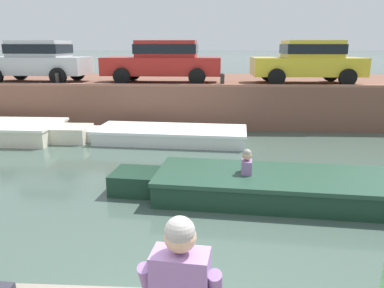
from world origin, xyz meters
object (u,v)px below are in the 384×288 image
Objects in this scene: boat_moored_central_white at (164,135)px; car_leftmost_silver at (38,60)px; motorboat_passing at (272,186)px; car_centre_yellow at (308,60)px; car_left_inner_red at (164,60)px; mooring_bollard_west at (57,78)px; mooring_bollard_mid at (222,79)px.

boat_moored_central_white is 1.42× the size of car_leftmost_silver.
motorboat_passing is 1.56× the size of car_centre_yellow.
car_leftmost_silver is at bearing -179.98° from car_centre_yellow.
car_leftmost_silver is 0.90× the size of car_left_inner_red.
car_left_inner_red is (4.80, 0.00, 0.00)m from car_leftmost_silver.
mooring_bollard_west is 5.82m from mooring_bollard_mid.
boat_moored_central_white is at bearing 121.50° from motorboat_passing.
car_left_inner_red is at bearing 112.48° from motorboat_passing.
car_left_inner_red is at bearing -179.98° from car_centre_yellow.
mooring_bollard_mid is at bearing -161.19° from car_centre_yellow.
mooring_bollard_mid is at bearing -26.33° from car_left_inner_red.
boat_moored_central_white is 12.54× the size of mooring_bollard_mid.
mooring_bollard_west is at bearing -173.21° from car_centre_yellow.
motorboat_passing is 6.40m from mooring_bollard_mid.
car_leftmost_silver is (-7.79, 7.22, 2.13)m from motorboat_passing.
car_leftmost_silver is 1.00× the size of car_centre_yellow.
motorboat_passing is 8.10m from car_left_inner_red.
boat_moored_central_white is at bearing -29.30° from car_leftmost_silver.
car_leftmost_silver is at bearing 171.32° from mooring_bollard_mid.
car_leftmost_silver is 4.80m from car_left_inner_red.
boat_moored_central_white is 3.01m from mooring_bollard_mid.
mooring_bollard_mid reaches higher than boat_moored_central_white.
car_leftmost_silver is (-5.13, 2.88, 2.17)m from boat_moored_central_white.
car_centre_yellow is 9.03m from mooring_bollard_west.
mooring_bollard_west is at bearing 180.00° from mooring_bollard_mid.
car_left_inner_red is at bearing 153.67° from mooring_bollard_mid.
mooring_bollard_west is at bearing -43.16° from car_leftmost_silver.
mooring_bollard_mid is (5.82, 0.00, 0.00)m from mooring_bollard_west.
mooring_bollard_mid is (1.82, 1.82, 1.56)m from boat_moored_central_white.
car_centre_yellow is at bearing 30.28° from boat_moored_central_white.
mooring_bollard_west and mooring_bollard_mid have the same top height.
boat_moored_central_white is 0.91× the size of motorboat_passing.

